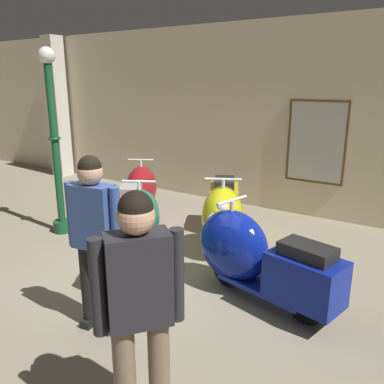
# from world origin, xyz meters

# --- Properties ---
(ground_plane) EXTENTS (60.00, 60.00, 0.00)m
(ground_plane) POSITION_xyz_m (0.00, 0.00, 0.00)
(ground_plane) COLOR gray
(showroom_back_wall) EXTENTS (18.00, 0.63, 3.31)m
(showroom_back_wall) POSITION_xyz_m (-0.17, 3.50, 1.65)
(showroom_back_wall) COLOR beige
(showroom_back_wall) RESTS_ON ground
(scooter_0) EXTENTS (1.21, 1.66, 1.00)m
(scooter_0) POSITION_xyz_m (-1.23, 1.61, 0.46)
(scooter_0) COLOR black
(scooter_0) RESTS_ON ground
(scooter_1) EXTENTS (1.20, 1.71, 1.03)m
(scooter_1) POSITION_xyz_m (-0.22, 0.36, 0.47)
(scooter_1) COLOR black
(scooter_1) RESTS_ON ground
(scooter_2) EXTENTS (1.25, 1.80, 1.08)m
(scooter_2) POSITION_xyz_m (0.48, 1.45, 0.49)
(scooter_2) COLOR black
(scooter_2) RESTS_ON ground
(scooter_3) EXTENTS (1.79, 0.87, 1.06)m
(scooter_3) POSITION_xyz_m (1.43, 0.37, 0.48)
(scooter_3) COLOR black
(scooter_3) RESTS_ON ground
(lamppost) EXTENTS (0.28, 0.28, 2.76)m
(lamppost) POSITION_xyz_m (-1.89, 0.54, 1.36)
(lamppost) COLOR #144728
(lamppost) RESTS_ON ground
(visitor_0) EXTENTS (0.43, 0.47, 1.70)m
(visitor_0) POSITION_xyz_m (1.56, -1.63, 0.98)
(visitor_0) COLOR black
(visitor_0) RESTS_ON ground
(visitor_1) EXTENTS (0.56, 0.32, 1.69)m
(visitor_1) POSITION_xyz_m (0.45, -0.94, 0.98)
(visitor_1) COLOR black
(visitor_1) RESTS_ON ground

